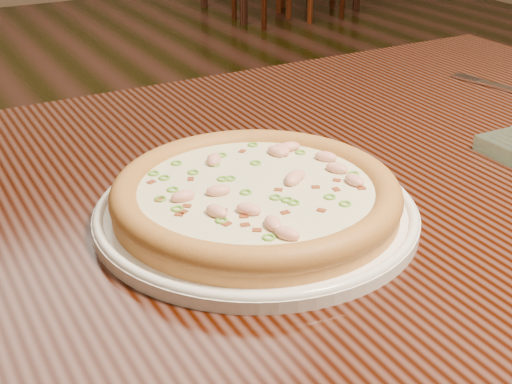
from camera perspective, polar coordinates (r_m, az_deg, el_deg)
hero_table at (r=0.85m, az=5.48°, el=-4.73°), size 1.20×0.80×0.75m
plate at (r=0.70m, az=0.00°, el=-1.56°), size 0.32×0.32×0.02m
pizza at (r=0.69m, az=0.02°, el=-0.21°), size 0.28×0.28×0.03m
fork at (r=1.14m, az=19.44°, el=7.82°), size 0.05×0.18×0.00m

